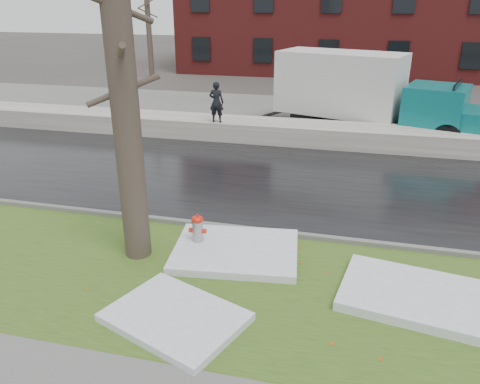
% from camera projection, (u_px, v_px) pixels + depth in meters
% --- Properties ---
extents(ground, '(120.00, 120.00, 0.00)m').
position_uv_depth(ground, '(253.00, 256.00, 10.01)').
color(ground, '#47423D').
rests_on(ground, ground).
extents(verge, '(60.00, 4.50, 0.04)m').
position_uv_depth(verge, '(239.00, 287.00, 8.88)').
color(verge, '#304A18').
rests_on(verge, ground).
extents(road, '(60.00, 7.00, 0.03)m').
position_uv_depth(road, '(285.00, 181.00, 14.04)').
color(road, black).
rests_on(road, ground).
extents(parking_lot, '(60.00, 9.00, 0.03)m').
position_uv_depth(parking_lot, '(313.00, 117.00, 21.66)').
color(parking_lot, slate).
rests_on(parking_lot, ground).
extents(curb, '(60.00, 0.15, 0.14)m').
position_uv_depth(curb, '(262.00, 232.00, 10.88)').
color(curb, slate).
rests_on(curb, ground).
extents(snowbank, '(60.00, 1.60, 0.75)m').
position_uv_depth(snowbank, '(303.00, 133.00, 17.66)').
color(snowbank, beige).
rests_on(snowbank, ground).
extents(bg_tree_left, '(1.40, 1.62, 6.50)m').
position_uv_depth(bg_tree_left, '(149.00, 27.00, 31.11)').
color(bg_tree_left, brown).
rests_on(bg_tree_left, ground).
extents(bg_tree_center, '(1.40, 1.62, 6.50)m').
position_uv_depth(bg_tree_center, '(250.00, 25.00, 33.37)').
color(bg_tree_center, brown).
rests_on(bg_tree_center, ground).
extents(fire_hydrant, '(0.39, 0.34, 0.80)m').
position_uv_depth(fire_hydrant, '(198.00, 230.00, 10.11)').
color(fire_hydrant, '#96999E').
rests_on(fire_hydrant, verge).
extents(tree, '(1.31, 1.49, 6.76)m').
position_uv_depth(tree, '(124.00, 94.00, 8.72)').
color(tree, brown).
rests_on(tree, verge).
extents(box_truck, '(9.42, 4.42, 3.14)m').
position_uv_depth(box_truck, '(363.00, 91.00, 18.63)').
color(box_truck, black).
rests_on(box_truck, ground).
extents(worker, '(0.56, 0.37, 1.52)m').
position_uv_depth(worker, '(216.00, 102.00, 17.44)').
color(worker, black).
rests_on(worker, snowbank).
extents(snow_patch_near, '(2.82, 2.30, 0.16)m').
position_uv_depth(snow_patch_near, '(236.00, 251.00, 9.95)').
color(snow_patch_near, white).
rests_on(snow_patch_near, verge).
extents(snow_patch_far, '(2.63, 2.29, 0.14)m').
position_uv_depth(snow_patch_far, '(175.00, 317.00, 7.90)').
color(snow_patch_far, white).
rests_on(snow_patch_far, verge).
extents(snow_patch_side, '(3.06, 2.24, 0.18)m').
position_uv_depth(snow_patch_side, '(422.00, 297.00, 8.40)').
color(snow_patch_side, white).
rests_on(snow_patch_side, verge).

